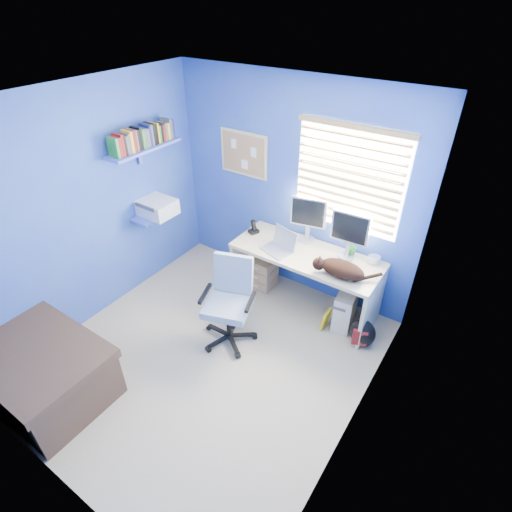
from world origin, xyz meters
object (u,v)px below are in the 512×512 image
Objects in this scene: laptop at (277,242)px; tower_pc at (346,307)px; cat at (342,269)px; desk at (304,280)px; office_chair at (230,312)px.

laptop reaches higher than tower_pc.
tower_pc is (0.83, 0.14, -0.62)m from laptop.
desk is at bearing 146.45° from cat.
cat is 0.62m from tower_pc.
laptop is 1.05m from tower_pc.
office_chair is at bearing -155.56° from cat.
desk is 0.98m from office_chair.
office_chair reaches higher than desk.
tower_pc is at bearing 58.29° from cat.
laptop is at bearing -179.01° from tower_pc.
office_chair is (-0.88, -0.73, -0.47)m from cat.
desk is 5.03× the size of laptop.
cat reaches higher than tower_pc.
office_chair is at bearing -114.24° from desk.
laptop is at bearing 82.33° from office_chair.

